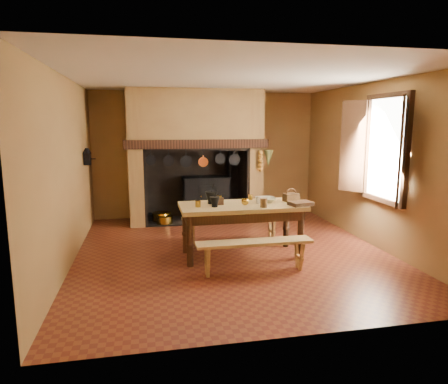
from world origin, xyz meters
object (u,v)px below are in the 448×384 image
Objects in this scene: work_table at (242,212)px; wicker_basket at (291,197)px; bench_front at (254,249)px; mixing_bowl at (265,200)px; coffee_grinder at (219,200)px; iron_range at (206,197)px.

work_table is 7.74× the size of wicker_basket.
work_table is 1.17× the size of bench_front.
mixing_bowl is (0.41, 0.07, 0.17)m from work_table.
work_table is at bearing -170.37° from mixing_bowl.
work_table reaches higher than bench_front.
mixing_bowl is 1.30× the size of wicker_basket.
bench_front is at bearing -90.00° from work_table.
wicker_basket is (1.20, 0.03, 0.00)m from coffee_grinder.
work_table is 0.87m from wicker_basket.
coffee_grinder is 0.55× the size of mixing_bowl.
iron_range is 0.96× the size of bench_front.
mixing_bowl is at bearing -12.17° from coffee_grinder.
coffee_grinder reaches higher than mixing_bowl.
coffee_grinder reaches higher than work_table.
iron_range is 0.82× the size of work_table.
wicker_basket reaches higher than coffee_grinder.
work_table is (0.15, -2.68, 0.23)m from iron_range.
wicker_basket is at bearing 5.16° from work_table.
wicker_basket is at bearing 44.50° from bench_front.
iron_range is 6.35× the size of wicker_basket.
mixing_bowl is 0.44m from wicker_basket.
bench_front is at bearing -87.43° from iron_range.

